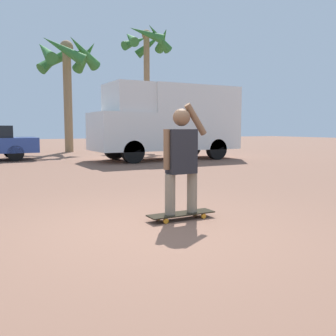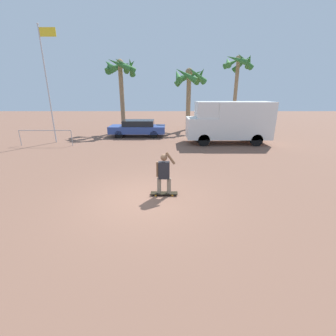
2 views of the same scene
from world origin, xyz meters
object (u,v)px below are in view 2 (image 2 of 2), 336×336
Objects in this scene: parked_car_blue at (139,128)px; flagpole at (49,79)px; palm_tree_center_background at (190,80)px; skateboard at (165,193)px; camper_van at (231,121)px; palm_tree_far_left at (121,71)px; palm_tree_near_van at (239,68)px; person_skateboarder at (165,172)px.

flagpole is (-5.64, -2.42, 3.65)m from parked_car_blue.
palm_tree_center_background is at bearing 31.68° from flagpole.
palm_tree_center_background is at bearing 82.09° from skateboard.
flagpole is at bearing -156.81° from parked_car_blue.
palm_tree_center_background is at bearing 109.80° from camper_van.
parked_car_blue is at bearing 158.40° from camper_van.
skateboard is at bearing -73.93° from palm_tree_far_left.
palm_tree_near_van reaches higher than palm_tree_center_background.
skateboard is at bearing -113.37° from palm_tree_near_van.
palm_tree_far_left is (-8.51, 5.20, 3.67)m from camper_van.
parked_car_blue is at bearing -157.39° from palm_tree_near_van.
parked_car_blue reaches higher than skateboard.
person_skateboarder is at bearing -117.10° from camper_van.
camper_van is 10.63m from palm_tree_far_left.
palm_tree_near_van is at bearing 72.06° from camper_van.
person_skateboarder is 15.92m from palm_tree_center_background.
skateboard is at bearing -97.91° from palm_tree_center_background.
person_skateboarder is at bearing -97.91° from palm_tree_center_background.
camper_van is at bearing 62.90° from person_skateboarder.
palm_tree_far_left reaches higher than person_skateboarder.
palm_tree_near_van is at bearing 22.61° from parked_car_blue.
palm_tree_near_van reaches higher than palm_tree_far_left.
palm_tree_far_left is at bearing 123.64° from parked_car_blue.
person_skateboarder is 0.33× the size of parked_car_blue.
palm_tree_far_left is (-6.15, -1.35, 0.60)m from palm_tree_center_background.
skateboard is 9.96m from camper_van.
parked_car_blue is at bearing 101.65° from skateboard.
palm_tree_far_left is at bearing -167.66° from palm_tree_center_background.
flagpole is at bearing 131.46° from skateboard.
skateboard is 15.43m from palm_tree_far_left.
parked_car_blue is at bearing 23.19° from flagpole.
flagpole is (-14.57, -6.14, -1.28)m from palm_tree_near_van.
palm_tree_center_background is (4.49, 3.84, 3.93)m from parked_car_blue.
palm_tree_far_left is 0.83× the size of flagpole.
palm_tree_center_background is (-2.36, 6.55, 3.07)m from camper_van.
parked_car_blue is (-2.37, 11.48, -0.16)m from person_skateboarder.
flagpole reaches higher than parked_car_blue.
camper_van is 0.91× the size of palm_tree_far_left.
flagpole reaches higher than skateboard.
palm_tree_near_van is at bearing 6.62° from palm_tree_far_left.
camper_van is 7.42m from parked_car_blue.
palm_tree_near_van is at bearing 66.63° from skateboard.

